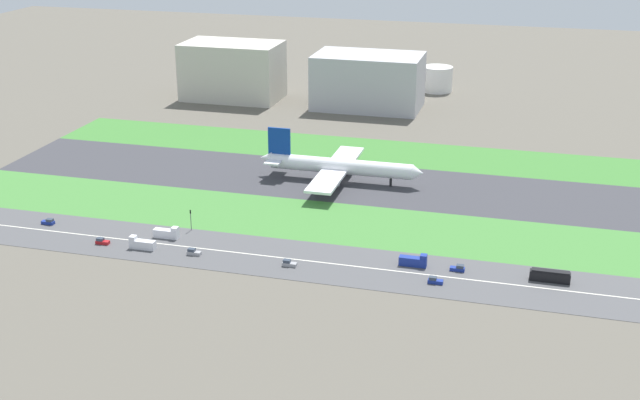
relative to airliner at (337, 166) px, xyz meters
The scene contains 22 objects.
ground_plane 7.40m from the airliner, ahead, with size 800.00×800.00×0.00m, color #5B564C.
runway 7.36m from the airliner, ahead, with size 280.00×46.00×0.10m, color #38383D.
grass_median_north 41.65m from the airliner, 84.44° to the left, with size 280.00×36.00×0.10m, color #3D7A33.
grass_median_south 41.65m from the airliner, 84.44° to the right, with size 280.00×36.00×0.10m, color #427F38.
highway 73.37m from the airliner, 86.87° to the right, with size 280.00×28.00×0.10m, color #4C4C4F.
highway_centerline 73.37m from the airliner, 86.87° to the right, with size 266.00×0.50×0.01m, color silver.
airliner is the anchor object (origin of this frame).
car_1 108.46m from the airliner, 141.12° to the right, with size 4.40×1.80×2.00m.
truck_2 79.21m from the airliner, 120.70° to the right, with size 8.40×2.50×4.00m.
bus_0 105.92m from the airliner, 39.98° to the right, with size 11.60×2.50×3.50m.
car_3 87.30m from the airliner, 51.30° to the right, with size 4.40×1.80×2.00m.
car_5 78.31m from the airliner, 86.72° to the right, with size 4.40×1.80×2.00m.
truck_1 89.88m from the airliner, 119.66° to the right, with size 8.40×2.50×4.00m.
truck_0 79.58m from the airliner, 58.86° to the right, with size 8.40×2.50×4.00m.
car_4 82.63m from the airliner, 108.92° to the right, with size 4.40×1.80×2.00m.
car_0 92.19m from the airliner, 57.94° to the right, with size 4.40×1.80×2.00m.
car_2 97.66m from the airliner, 126.88° to the right, with size 4.40×1.80×2.00m.
traffic_light 69.63m from the airliner, 120.44° to the right, with size 0.36×0.50×7.20m.
terminal_building 143.08m from the airliner, 127.03° to the left, with size 51.21×30.62×30.07m, color beige.
hangar_building 114.89m from the airliner, 96.07° to the left, with size 54.39×32.96×27.62m, color #B2B2B7.
fuel_tank_west 159.73m from the airliner, 95.45° to the left, with size 19.99×19.99×16.50m, color silver.
fuel_tank_centre 159.99m from the airliner, 83.64° to the left, with size 16.62×16.62×13.84m, color silver.
Camera 1 is at (68.96, -294.71, 108.99)m, focal length 46.42 mm.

